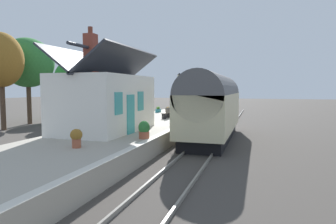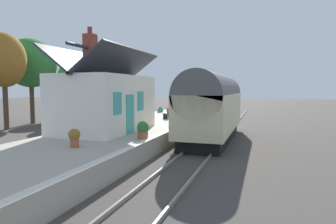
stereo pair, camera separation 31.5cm
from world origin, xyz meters
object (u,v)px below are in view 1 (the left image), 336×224
at_px(train, 212,106).
at_px(planter_by_door, 76,137).
at_px(planter_edge_far, 168,110).
at_px(lamp_post_platform, 179,88).
at_px(planter_bench_right, 192,114).
at_px(tree_distant, 1,60).
at_px(planter_edge_near, 196,109).
at_px(planter_corner_building, 144,130).
at_px(planter_under_sign, 178,107).
at_px(bench_by_lamp, 167,113).
at_px(bench_platform_end, 184,108).
at_px(station_sign_board, 202,101).
at_px(tree_mid_background, 70,79).
at_px(bench_near_building, 172,110).
at_px(station_building, 106,101).
at_px(tree_behind_building, 88,78).
at_px(tree_far_left, 28,63).
at_px(planter_bench_left, 158,110).

relative_size(train, planter_by_door, 13.36).
xyz_separation_m(planter_edge_far, lamp_post_platform, (-8.08, -3.36, 2.21)).
bearing_deg(planter_bench_right, tree_distant, 114.04).
height_order(planter_edge_near, planter_bench_right, planter_edge_near).
bearing_deg(planter_corner_building, planter_under_sign, 9.92).
relative_size(lamp_post_platform, tree_distant, 0.46).
relative_size(planter_edge_far, planter_bench_right, 0.88).
height_order(bench_by_lamp, planter_corner_building, bench_by_lamp).
height_order(planter_bench_right, planter_by_door, planter_by_door).
relative_size(bench_platform_end, station_sign_board, 0.89).
bearing_deg(tree_mid_background, planter_by_door, -143.90).
bearing_deg(planter_by_door, train, -26.06).
relative_size(bench_near_building, station_sign_board, 0.90).
relative_size(train, bench_by_lamp, 7.39).
xyz_separation_m(lamp_post_platform, tree_mid_background, (7.27, 14.34, 0.94)).
distance_m(station_building, tree_distant, 12.03).
height_order(planter_edge_far, lamp_post_platform, lamp_post_platform).
relative_size(bench_platform_end, planter_corner_building, 1.61).
height_order(planter_edge_far, station_sign_board, station_sign_board).
relative_size(tree_behind_building, tree_far_left, 0.79).
xyz_separation_m(planter_edge_far, tree_far_left, (-6.04, 11.77, 4.51)).
relative_size(train, planter_corner_building, 11.95).
relative_size(train, station_sign_board, 6.62).
bearing_deg(bench_by_lamp, station_sign_board, -13.85).
distance_m(tree_far_left, tree_mid_background, 5.46).
xyz_separation_m(bench_platform_end, bench_by_lamp, (-5.50, -0.00, 0.00)).
distance_m(bench_platform_end, planter_bench_left, 2.69).
relative_size(station_sign_board, tree_far_left, 0.20).
height_order(bench_near_building, planter_corner_building, bench_near_building).
bearing_deg(bench_near_building, planter_edge_far, 22.61).
relative_size(station_building, bench_near_building, 4.83).
xyz_separation_m(bench_near_building, planter_edge_near, (1.97, -1.79, -0.02)).
relative_size(planter_edge_far, lamp_post_platform, 0.20).
height_order(bench_by_lamp, tree_mid_background, tree_mid_background).
distance_m(bench_near_building, bench_by_lamp, 2.43).
distance_m(station_building, planter_under_sign, 16.21).
bearing_deg(planter_by_door, planter_under_sign, 3.59).
distance_m(bench_platform_end, bench_by_lamp, 5.50).
bearing_deg(station_building, planter_bench_left, 6.03).
relative_size(planter_bench_right, tree_far_left, 0.10).
bearing_deg(bench_near_building, planter_under_sign, 9.77).
height_order(bench_platform_end, bench_near_building, same).
distance_m(train, lamp_post_platform, 3.17).
bearing_deg(train, planter_by_door, 153.94).
relative_size(planter_edge_near, station_sign_board, 0.54).
relative_size(bench_near_building, tree_behind_building, 0.22).
height_order(planter_corner_building, planter_by_door, planter_corner_building).
bearing_deg(tree_distant, planter_by_door, -123.40).
height_order(train, planter_under_sign, train).
bearing_deg(planter_corner_building, lamp_post_platform, 1.32).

